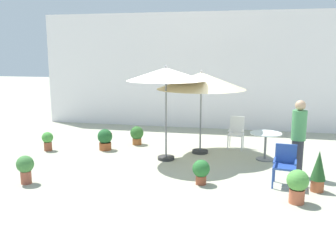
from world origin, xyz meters
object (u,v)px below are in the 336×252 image
at_px(potted_plant_1, 137,134).
at_px(patio_chair_0, 285,162).
at_px(potted_plant_0, 298,184).
at_px(cafe_table_0, 266,141).
at_px(patio_chair_1, 236,131).
at_px(potted_plant_3, 48,140).
at_px(patio_umbrella_0, 201,81).
at_px(potted_plant_2, 105,139).
at_px(standing_person, 298,137).
at_px(potted_plant_4, 318,170).
at_px(potted_plant_5, 201,170).
at_px(patio_umbrella_1, 166,75).
at_px(potted_plant_6, 25,167).

bearing_deg(potted_plant_1, patio_chair_0, -33.96).
distance_m(potted_plant_0, potted_plant_1, 5.65).
bearing_deg(cafe_table_0, patio_chair_1, 126.07).
bearing_deg(potted_plant_3, patio_chair_1, 15.50).
xyz_separation_m(cafe_table_0, potted_plant_1, (-3.76, 0.88, -0.20)).
relative_size(patio_umbrella_0, potted_plant_0, 3.77).
bearing_deg(patio_chair_0, patio_chair_1, 110.79).
height_order(cafe_table_0, potted_plant_2, cafe_table_0).
relative_size(patio_umbrella_0, potted_plant_1, 4.32).
bearing_deg(standing_person, patio_chair_1, 122.16).
height_order(patio_umbrella_0, potted_plant_4, patio_umbrella_0).
xyz_separation_m(potted_plant_1, potted_plant_5, (2.37, -3.09, -0.00)).
distance_m(patio_umbrella_0, patio_umbrella_1, 1.17).
bearing_deg(potted_plant_3, cafe_table_0, 3.51).
bearing_deg(patio_umbrella_1, potted_plant_6, -136.03).
distance_m(patio_umbrella_1, potted_plant_6, 3.96).
bearing_deg(potted_plant_3, patio_umbrella_1, -2.71).
bearing_deg(potted_plant_5, potted_plant_4, 2.07).
xyz_separation_m(potted_plant_2, standing_person, (5.11, -1.26, 0.58)).
distance_m(patio_umbrella_0, potted_plant_1, 2.69).
xyz_separation_m(potted_plant_4, potted_plant_5, (-2.35, -0.08, -0.14)).
xyz_separation_m(potted_plant_0, standing_person, (0.17, 1.64, 0.54)).
bearing_deg(patio_chair_0, potted_plant_4, -21.27).
bearing_deg(standing_person, potted_plant_3, 172.88).
bearing_deg(potted_plant_6, potted_plant_1, 71.41).
bearing_deg(potted_plant_3, potted_plant_1, 28.84).
bearing_deg(potted_plant_5, standing_person, 26.12).
relative_size(cafe_table_0, potted_plant_5, 1.52).
bearing_deg(patio_umbrella_1, patio_chair_0, -25.08).
height_order(potted_plant_3, potted_plant_6, potted_plant_6).
distance_m(potted_plant_4, potted_plant_5, 2.36).
xyz_separation_m(patio_umbrella_1, potted_plant_1, (-1.23, 1.42, -1.89)).
xyz_separation_m(potted_plant_4, potted_plant_6, (-6.02, -0.85, -0.08)).
bearing_deg(potted_plant_6, potted_plant_4, 8.06).
relative_size(cafe_table_0, potted_plant_6, 1.32).
bearing_deg(standing_person, cafe_table_0, 118.33).
distance_m(potted_plant_1, standing_person, 4.92).
height_order(potted_plant_0, potted_plant_6, potted_plant_0).
bearing_deg(potted_plant_0, standing_person, 84.24).
bearing_deg(patio_umbrella_1, cafe_table_0, 11.95).
relative_size(cafe_table_0, patio_chair_0, 0.94).
relative_size(patio_umbrella_0, potted_plant_4, 2.86).
relative_size(cafe_table_0, potted_plant_2, 1.33).
distance_m(patio_umbrella_1, potted_plant_3, 3.99).
relative_size(patio_umbrella_1, potted_plant_0, 3.80).
distance_m(potted_plant_1, potted_plant_6, 4.07).
bearing_deg(patio_umbrella_0, potted_plant_6, -135.25).
bearing_deg(patio_umbrella_0, potted_plant_1, 164.17).
relative_size(patio_chair_1, standing_person, 0.53).
bearing_deg(potted_plant_5, patio_chair_0, 10.75).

